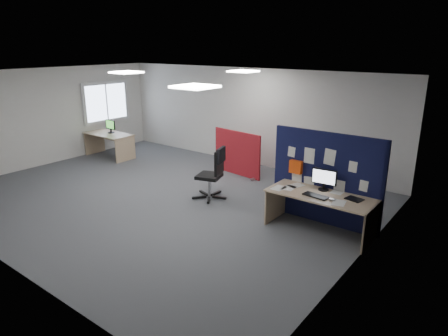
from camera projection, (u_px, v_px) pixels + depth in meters
The scene contains 18 objects.
floor at pixel (161, 197), 9.04m from camera, with size 9.00×9.00×0.00m, color #515359.
ceiling at pixel (154, 75), 8.24m from camera, with size 9.00×7.00×0.02m, color white.
wall_back at pixel (248, 117), 11.29m from camera, with size 9.00×0.02×2.70m, color silver.
wall_left at pixel (46, 117), 11.25m from camera, with size 0.02×7.00×2.70m, color silver.
wall_right at pixel (365, 180), 6.03m from camera, with size 0.02×7.00×2.70m, color silver.
window at pixel (106, 102), 12.67m from camera, with size 0.06×1.70×1.30m.
ceiling_lights at pixel (188, 75), 8.56m from camera, with size 4.10×4.10×0.04m.
navy_divider at pixel (325, 179), 7.50m from camera, with size 2.17×0.30×1.79m.
main_desk at pixel (322, 202), 7.27m from camera, with size 1.92×0.85×0.73m.
monitor_main at pixel (324, 179), 7.32m from camera, with size 0.46×0.19×0.40m.
keyboard at pixel (316, 196), 7.07m from camera, with size 0.45×0.18×0.03m, color black.
mouse at pixel (332, 200), 6.90m from camera, with size 0.10×0.06×0.03m, color #A6A7AB.
paper_tray at pixel (354, 199), 6.94m from camera, with size 0.28×0.22×0.01m, color black.
red_divider at pixel (237, 153), 10.46m from camera, with size 1.55×0.30×1.16m.
second_desk at pixel (110, 139), 12.13m from camera, with size 1.55×0.77×0.73m.
monitor_second at pixel (111, 126), 12.07m from camera, with size 0.43×0.20×0.39m.
office_chair at pixel (214, 170), 8.75m from camera, with size 0.78×0.74×1.17m.
desk_papers at pixel (307, 191), 7.34m from camera, with size 1.42×0.82×0.00m.
Camera 1 is at (6.27, -5.83, 3.32)m, focal length 32.00 mm.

